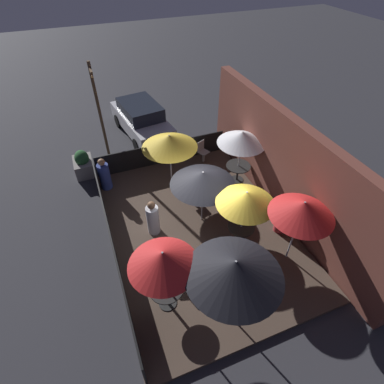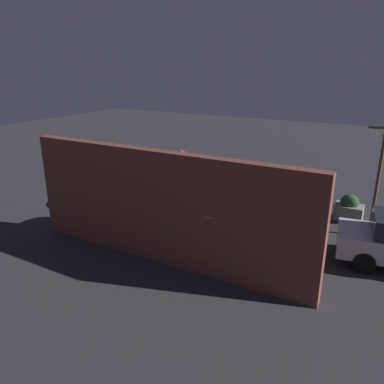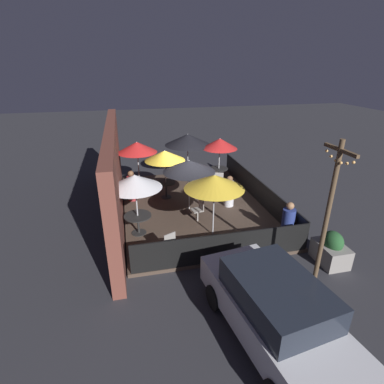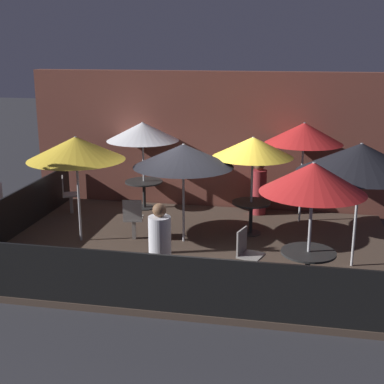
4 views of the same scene
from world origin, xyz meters
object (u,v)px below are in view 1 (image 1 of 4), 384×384
at_px(dining_table_1, 166,291).
at_px(patron_1, 105,175).
at_px(patio_umbrella_5, 169,141).
at_px(patio_chair_1, 202,151).
at_px(patron_0, 282,217).
at_px(patio_chair_2, 187,190).
at_px(light_post, 99,108).
at_px(dining_table_0, 241,230).
at_px(parked_car_0, 141,118).
at_px(patio_umbrella_6, 303,209).
at_px(dining_table_2, 238,168).
at_px(patio_umbrella_2, 242,138).
at_px(patio_umbrella_0, 246,198).
at_px(patio_umbrella_4, 203,178).
at_px(patio_chair_0, 166,259).
at_px(planter_box, 83,164).
at_px(patio_umbrella_3, 235,269).
at_px(patio_umbrella_1, 163,259).
at_px(patron_2, 153,219).

bearing_deg(dining_table_1, patron_1, -172.40).
bearing_deg(patio_umbrella_5, patio_chair_1, 120.67).
xyz_separation_m(dining_table_1, patron_0, (-1.13, 4.31, 0.01)).
xyz_separation_m(patio_chair_2, light_post, (-4.18, -2.22, 1.69)).
bearing_deg(dining_table_0, parked_car_0, -171.33).
xyz_separation_m(patio_umbrella_6, dining_table_2, (-3.91, 0.31, -1.53)).
height_order(patio_umbrella_2, patio_umbrella_5, patio_umbrella_5).
bearing_deg(patio_umbrella_0, dining_table_1, -67.24).
height_order(patio_umbrella_0, patio_chair_2, patio_umbrella_0).
xyz_separation_m(patron_0, parked_car_0, (-7.94, -2.69, 0.11)).
bearing_deg(patio_umbrella_5, patio_chair_2, 12.41).
height_order(dining_table_0, light_post, light_post).
distance_m(patio_umbrella_0, patio_umbrella_4, 1.56).
distance_m(patio_umbrella_0, light_post, 7.31).
distance_m(patio_chair_0, planter_box, 6.12).
xyz_separation_m(patio_umbrella_4, patio_chair_2, (-1.07, -0.13, -1.36)).
bearing_deg(dining_table_1, patio_umbrella_6, 91.79).
bearing_deg(dining_table_0, patio_umbrella_6, 45.88).
bearing_deg(dining_table_0, patio_umbrella_3, -35.07).
bearing_deg(patron_1, patio_chair_1, 140.81).
relative_size(patio_umbrella_3, patron_0, 1.74).
height_order(patio_umbrella_1, planter_box, patio_umbrella_1).
relative_size(patio_umbrella_1, patio_chair_0, 2.37).
relative_size(patio_chair_1, parked_car_0, 0.21).
relative_size(patio_umbrella_3, patron_1, 1.75).
distance_m(patio_chair_0, patron_2, 1.60).
height_order(patio_umbrella_6, patio_chair_2, patio_umbrella_6).
distance_m(patio_umbrella_2, patio_chair_0, 5.14).
bearing_deg(patron_2, patio_umbrella_4, -49.93).
height_order(patio_umbrella_1, parked_car_0, patio_umbrella_1).
xyz_separation_m(patio_chair_1, planter_box, (-1.15, -4.86, -0.17)).
relative_size(patio_chair_1, patron_1, 0.70).
height_order(patio_umbrella_2, patio_umbrella_4, patio_umbrella_2).
distance_m(patio_umbrella_5, patron_0, 4.64).
distance_m(patio_umbrella_2, patron_0, 3.20).
relative_size(dining_table_2, patio_chair_0, 1.00).
bearing_deg(patron_0, parked_car_0, 153.04).
bearing_deg(patio_chair_1, dining_table_0, -32.48).
bearing_deg(patron_0, patio_umbrella_0, -137.72).
relative_size(dining_table_0, patron_1, 0.63).
relative_size(patio_umbrella_0, patron_1, 1.61).
bearing_deg(planter_box, patio_umbrella_0, 36.65).
xyz_separation_m(patio_chair_2, patron_1, (-1.86, -2.67, 0.09)).
distance_m(dining_table_2, patio_chair_1, 1.89).
relative_size(patio_umbrella_2, patio_chair_2, 2.39).
bearing_deg(patron_1, planter_box, -107.26).
xyz_separation_m(patio_umbrella_6, patio_chair_0, (-0.90, -3.61, -1.57)).
bearing_deg(patron_0, patio_umbrella_1, -120.95).
xyz_separation_m(patio_chair_0, patron_0, (-0.11, 4.00, 0.08)).
bearing_deg(patron_1, patron_2, 68.22).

